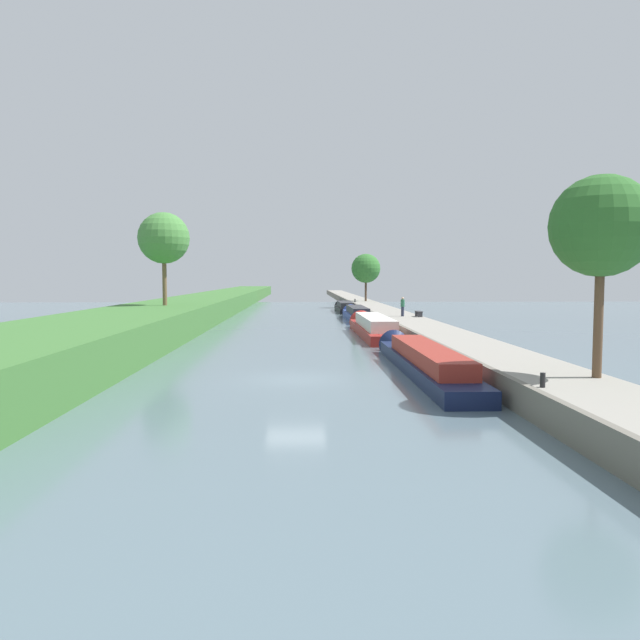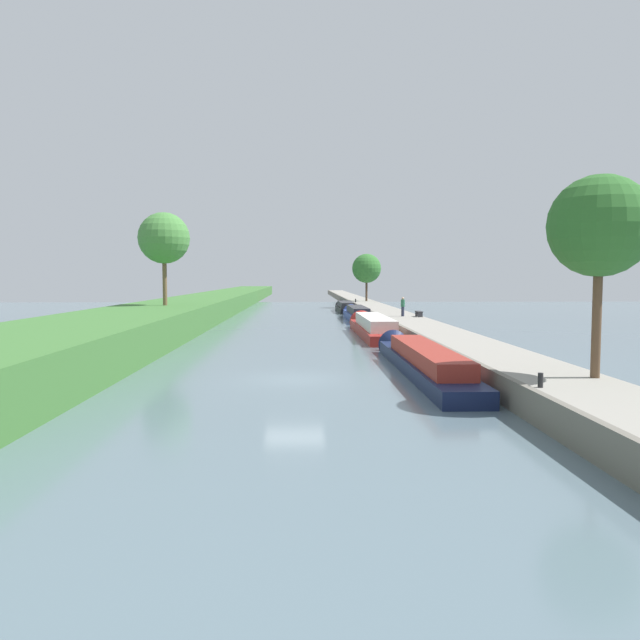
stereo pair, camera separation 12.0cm
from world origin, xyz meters
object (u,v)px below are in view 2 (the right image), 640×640
object	(u,v)px
person_walking	(403,306)
mooring_bollard_far	(356,300)
narrowboat_blue	(356,314)
mooring_bollard_near	(540,380)
park_bench	(419,313)
narrowboat_navy	(420,360)
narrowboat_red	(372,327)
narrowboat_black	(345,307)

from	to	relation	value
person_walking	mooring_bollard_far	xyz separation A→B (m)	(-1.42, 29.54, -0.65)
narrowboat_blue	mooring_bollard_far	xyz separation A→B (m)	(1.69, 20.03, 0.60)
mooring_bollard_near	mooring_bollard_far	bearing A→B (deg)	90.00
narrowboat_blue	park_bench	world-z (taller)	park_bench
narrowboat_navy	person_walking	bearing A→B (deg)	82.36
park_bench	narrowboat_red	bearing A→B (deg)	-128.35
park_bench	mooring_bollard_near	bearing A→B (deg)	-94.68
narrowboat_blue	narrowboat_black	bearing A→B (deg)	90.42
mooring_bollard_near	park_bench	bearing A→B (deg)	85.32
narrowboat_navy	mooring_bollard_near	xyz separation A→B (m)	(1.84, -9.33, 0.64)
narrowboat_navy	mooring_bollard_far	size ratio (longest dim) A/B	36.76
narrowboat_black	narrowboat_red	bearing A→B (deg)	-90.32
narrowboat_navy	park_bench	size ratio (longest dim) A/B	11.03
narrowboat_blue	mooring_bollard_far	size ratio (longest dim) A/B	30.34
mooring_bollard_far	park_bench	size ratio (longest dim) A/B	0.30
narrowboat_blue	person_walking	distance (m)	10.09
narrowboat_blue	mooring_bollard_near	world-z (taller)	mooring_bollard_near
narrowboat_red	mooring_bollard_near	bearing A→B (deg)	-85.84
narrowboat_red	park_bench	world-z (taller)	narrowboat_red
narrowboat_black	mooring_bollard_far	world-z (taller)	mooring_bollard_far
narrowboat_blue	park_bench	xyz separation A→B (m)	(4.41, -10.05, 0.73)
narrowboat_red	mooring_bollard_far	size ratio (longest dim) A/B	36.82
person_walking	park_bench	bearing A→B (deg)	-22.48
narrowboat_black	mooring_bollard_far	distance (m)	5.58
mooring_bollard_near	mooring_bollard_far	xyz separation A→B (m)	(0.00, 63.16, 0.00)
narrowboat_navy	person_walking	world-z (taller)	person_walking
narrowboat_red	mooring_bollard_near	world-z (taller)	narrowboat_red
narrowboat_red	park_bench	distance (m)	7.58
mooring_bollard_near	mooring_bollard_far	world-z (taller)	same
mooring_bollard_near	park_bench	world-z (taller)	park_bench
park_bench	person_walking	bearing A→B (deg)	157.52
narrowboat_black	person_walking	size ratio (longest dim) A/B	7.52
narrowboat_red	park_bench	xyz separation A→B (m)	(4.69, 5.92, 0.70)
person_walking	mooring_bollard_far	world-z (taller)	person_walking
narrowboat_navy	narrowboat_red	distance (m)	17.84
narrowboat_blue	person_walking	xyz separation A→B (m)	(3.12, -9.52, 1.25)
narrowboat_navy	narrowboat_blue	bearing A→B (deg)	89.76
narrowboat_navy	narrowboat_red	world-z (taller)	narrowboat_red
person_walking	park_bench	xyz separation A→B (m)	(1.29, -0.53, -0.53)
narrowboat_red	mooring_bollard_near	xyz separation A→B (m)	(1.98, -27.16, 0.58)
person_walking	mooring_bollard_near	bearing A→B (deg)	-92.42
narrowboat_navy	narrowboat_blue	world-z (taller)	narrowboat_blue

